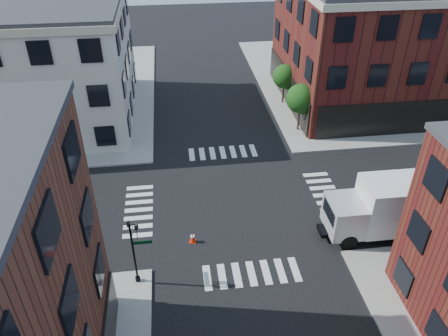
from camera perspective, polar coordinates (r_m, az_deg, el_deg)
ground at (r=32.33m, az=1.39°, el=-4.50°), size 120.00×120.00×0.00m
sidewalk_ne at (r=56.05m, az=20.12°, el=10.98°), size 30.00×30.00×0.15m
sidewalk_nw at (r=52.96m, az=-25.70°, el=8.33°), size 30.00×30.00×0.15m
building_ne at (r=49.79m, az=23.35°, el=14.87°), size 25.00×16.00×12.00m
building_nw at (r=46.03m, az=-26.52°, el=11.97°), size 22.00×16.00×11.00m
tree_near at (r=40.54m, az=10.07°, el=8.74°), size 2.69×2.69×4.49m
tree_far at (r=45.92m, az=7.98°, el=11.62°), size 2.43×2.43×4.07m
signal_pole at (r=25.31m, az=-11.65°, el=-9.89°), size 1.29×1.24×4.60m
box_truck at (r=30.69m, az=21.70°, el=-4.72°), size 9.12×2.91×4.11m
traffic_cone at (r=28.99m, az=-4.12°, el=-9.06°), size 0.48×0.48×0.76m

